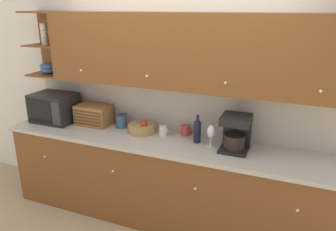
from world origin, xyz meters
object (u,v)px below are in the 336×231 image
(bread_box, at_px, (94,115))
(coffee_maker, at_px, (236,132))
(fruit_basket, at_px, (142,128))
(storage_canister, at_px, (121,121))
(mug_blue_second, at_px, (163,130))
(wine_bottle, at_px, (197,130))
(mug, at_px, (186,130))
(microwave, at_px, (54,108))
(wine_glass, at_px, (211,132))

(bread_box, xyz_separation_m, coffee_maker, (1.62, -0.07, 0.06))
(bread_box, bearing_deg, fruit_basket, -2.14)
(storage_canister, xyz_separation_m, mug_blue_second, (0.52, -0.03, -0.03))
(coffee_maker, bearing_deg, wine_bottle, 175.84)
(wine_bottle, relative_size, coffee_maker, 0.83)
(mug_blue_second, bearing_deg, coffee_maker, -5.84)
(storage_canister, relative_size, wine_bottle, 0.53)
(mug_blue_second, xyz_separation_m, mug, (0.22, 0.09, 0.00))
(microwave, xyz_separation_m, mug, (1.56, 0.17, -0.11))
(coffee_maker, bearing_deg, wine_glass, -173.84)
(microwave, distance_m, coffee_maker, 2.11)
(microwave, xyz_separation_m, fruit_basket, (1.11, 0.05, -0.11))
(fruit_basket, bearing_deg, storage_canister, 168.08)
(fruit_basket, height_order, coffee_maker, coffee_maker)
(microwave, bearing_deg, bread_box, 9.01)
(microwave, distance_m, bread_box, 0.50)
(mug_blue_second, xyz_separation_m, coffee_maker, (0.77, -0.08, 0.12))
(bread_box, bearing_deg, wine_bottle, -2.15)
(mug, bearing_deg, storage_canister, -175.48)
(mug_blue_second, bearing_deg, microwave, -176.54)
(storage_canister, bearing_deg, bread_box, -173.79)
(fruit_basket, relative_size, wine_glass, 1.31)
(wine_bottle, bearing_deg, bread_box, 177.85)
(storage_canister, height_order, wine_bottle, wine_bottle)
(mug_blue_second, bearing_deg, wine_glass, -10.84)
(wine_bottle, xyz_separation_m, coffee_maker, (0.38, -0.03, 0.04))
(microwave, bearing_deg, mug, 6.30)
(fruit_basket, bearing_deg, coffee_maker, -2.92)
(mug, relative_size, wine_glass, 0.48)
(wine_bottle, distance_m, wine_glass, 0.16)
(bread_box, relative_size, storage_canister, 2.53)
(bread_box, relative_size, mug, 3.60)
(fruit_basket, bearing_deg, wine_glass, -5.58)
(microwave, bearing_deg, fruit_basket, 2.81)
(microwave, distance_m, mug_blue_second, 1.35)
(microwave, xyz_separation_m, coffee_maker, (2.11, 0.00, 0.01))
(wine_glass, bearing_deg, wine_bottle, 161.05)
(storage_canister, height_order, fruit_basket, fruit_basket)
(mug, bearing_deg, fruit_basket, -165.43)
(mug_blue_second, xyz_separation_m, wine_bottle, (0.39, -0.05, 0.08))
(bread_box, distance_m, storage_canister, 0.34)
(bread_box, height_order, wine_bottle, wine_bottle)
(mug, bearing_deg, bread_box, -174.95)
(coffee_maker, bearing_deg, fruit_basket, 177.08)
(bread_box, bearing_deg, storage_canister, 6.21)
(microwave, distance_m, mug, 1.58)
(fruit_basket, distance_m, mug_blue_second, 0.24)
(bread_box, bearing_deg, mug, 5.05)
(bread_box, relative_size, wine_glass, 1.73)
(fruit_basket, relative_size, mug_blue_second, 2.88)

